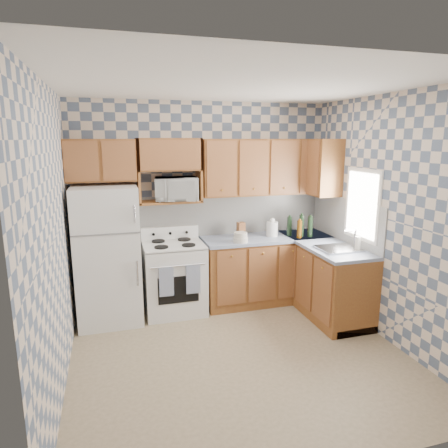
{
  "coord_description": "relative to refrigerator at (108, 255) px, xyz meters",
  "views": [
    {
      "loc": [
        -1.22,
        -3.61,
        2.22
      ],
      "look_at": [
        0.05,
        0.75,
        1.25
      ],
      "focal_mm": 32.0,
      "sensor_mm": 36.0,
      "label": 1
    }
  ],
  "objects": [
    {
      "name": "upper_cabinets_fridge",
      "position": [
        -0.02,
        0.19,
        1.13
      ],
      "size": [
        0.82,
        0.33,
        0.5
      ],
      "primitive_type": "cube",
      "color": "brown",
      "rests_on": "back_wall"
    },
    {
      "name": "electric_kettle",
      "position": [
        2.16,
        0.04,
        0.18
      ],
      "size": [
        0.16,
        0.16,
        0.2
      ],
      "primitive_type": "cylinder",
      "color": "silver",
      "rests_on": "countertop_back"
    },
    {
      "name": "bottle_3",
      "position": [
        2.48,
        -0.15,
        0.2
      ],
      "size": [
        0.06,
        0.06,
        0.23
      ],
      "primitive_type": "cylinder",
      "color": "#5F3509",
      "rests_on": "countertop_back"
    },
    {
      "name": "countertop_back",
      "position": [
        2.1,
        0.05,
        0.06
      ],
      "size": [
        1.77,
        0.63,
        0.04
      ],
      "primitive_type": "cube",
      "color": "slate",
      "rests_on": "base_cabinets_back"
    },
    {
      "name": "soap_bottle",
      "position": [
        2.86,
        -0.91,
        0.17
      ],
      "size": [
        0.06,
        0.06,
        0.17
      ],
      "primitive_type": "cylinder",
      "color": "beige",
      "rests_on": "countertop_right"
    },
    {
      "name": "bottle_2",
      "position": [
        2.7,
        -0.03,
        0.21
      ],
      "size": [
        0.06,
        0.06,
        0.25
      ],
      "primitive_type": "cylinder",
      "color": "#5F3509",
      "rests_on": "countertop_back"
    },
    {
      "name": "countertop_right",
      "position": [
        2.67,
        -0.45,
        0.06
      ],
      "size": [
        0.63,
        1.6,
        0.04
      ],
      "primitive_type": "cube",
      "color": "slate",
      "rests_on": "base_cabinets_right"
    },
    {
      "name": "upper_cabinets_right",
      "position": [
        2.81,
        0.0,
        1.01
      ],
      "size": [
        0.33,
        0.7,
        0.74
      ],
      "primitive_type": "cube",
      "color": "brown",
      "rests_on": "right_wall"
    },
    {
      "name": "microwave",
      "position": [
        0.88,
        0.16,
        0.76
      ],
      "size": [
        0.57,
        0.42,
        0.29
      ],
      "primitive_type": "imported",
      "rotation": [
        0.0,
        0.0,
        -0.11
      ],
      "color": "silver",
      "rests_on": "microwave_shelf"
    },
    {
      "name": "right_wall",
      "position": [
        2.97,
        -1.25,
        0.51
      ],
      "size": [
        0.02,
        3.2,
        2.7
      ],
      "primitive_type": "cube",
      "color": "slate",
      "rests_on": "ground"
    },
    {
      "name": "cooktop",
      "position": [
        0.8,
        0.03,
        0.07
      ],
      "size": [
        0.76,
        0.65,
        0.02
      ],
      "primitive_type": "cube",
      "color": "silver",
      "rests_on": "stove_body"
    },
    {
      "name": "upper_cabinets_back",
      "position": [
        2.1,
        0.19,
        1.01
      ],
      "size": [
        1.75,
        0.33,
        0.74
      ],
      "primitive_type": "cube",
      "color": "brown",
      "rests_on": "back_wall"
    },
    {
      "name": "back_wall",
      "position": [
        1.27,
        0.35,
        0.51
      ],
      "size": [
        3.4,
        0.02,
        2.7
      ],
      "primitive_type": "cube",
      "color": "slate",
      "rests_on": "ground"
    },
    {
      "name": "base_cabinets_back",
      "position": [
        2.1,
        0.05,
        -0.4
      ],
      "size": [
        1.75,
        0.6,
        0.88
      ],
      "primitive_type": "cube",
      "color": "brown",
      "rests_on": "floor"
    },
    {
      "name": "food_containers",
      "position": [
        1.65,
        -0.15,
        0.14
      ],
      "size": [
        0.19,
        0.19,
        0.13
      ],
      "primitive_type": null,
      "color": "beige",
      "rests_on": "countertop_back"
    },
    {
      "name": "stove_body",
      "position": [
        0.8,
        0.03,
        -0.39
      ],
      "size": [
        0.76,
        0.65,
        0.9
      ],
      "primitive_type": "cube",
      "color": "silver",
      "rests_on": "floor"
    },
    {
      "name": "microwave_shelf",
      "position": [
        0.8,
        0.19,
        0.6
      ],
      "size": [
        0.8,
        0.33,
        0.03
      ],
      "primitive_type": "cube",
      "color": "brown",
      "rests_on": "back_wall"
    },
    {
      "name": "base_cabinets_right",
      "position": [
        2.67,
        -0.45,
        -0.4
      ],
      "size": [
        0.6,
        1.6,
        0.88
      ],
      "primitive_type": "cube",
      "color": "brown",
      "rests_on": "floor"
    },
    {
      "name": "refrigerator",
      "position": [
        0.0,
        0.0,
        0.0
      ],
      "size": [
        0.75,
        0.7,
        1.68
      ],
      "primitive_type": "cube",
      "color": "silver",
      "rests_on": "floor"
    },
    {
      "name": "dish_towel_right",
      "position": [
        0.99,
        -0.32,
        -0.29
      ],
      "size": [
        0.17,
        0.02,
        0.37
      ],
      "primitive_type": "cube",
      "color": "navy",
      "rests_on": "stove_body"
    },
    {
      "name": "sink",
      "position": [
        2.67,
        -0.8,
        0.09
      ],
      "size": [
        0.48,
        0.4,
        0.03
      ],
      "primitive_type": "cube",
      "color": "#B7B7BC",
      "rests_on": "countertop_right"
    },
    {
      "name": "backsplash_back",
      "position": [
        1.68,
        0.34,
        0.36
      ],
      "size": [
        2.6,
        0.02,
        0.56
      ],
      "primitive_type": "cube",
      "color": "white",
      "rests_on": "back_wall"
    },
    {
      "name": "bottle_4",
      "position": [
        2.4,
        -0.01,
        0.21
      ],
      "size": [
        0.06,
        0.06,
        0.26
      ],
      "primitive_type": "cylinder",
      "color": "black",
      "rests_on": "countertop_back"
    },
    {
      "name": "bottle_0",
      "position": [
        2.55,
        -0.07,
        0.23
      ],
      "size": [
        0.06,
        0.06,
        0.29
      ],
      "primitive_type": "cylinder",
      "color": "black",
      "rests_on": "countertop_back"
    },
    {
      "name": "window",
      "position": [
        2.96,
        -0.8,
        0.61
      ],
      "size": [
        0.02,
        0.66,
        0.86
      ],
      "primitive_type": "cube",
      "color": "white",
      "rests_on": "right_wall"
    },
    {
      "name": "dish_towel_left",
      "position": [
        0.66,
        -0.32,
        -0.29
      ],
      "size": [
        0.17,
        0.02,
        0.37
      ],
      "primitive_type": "cube",
      "color": "navy",
      "rests_on": "stove_body"
    },
    {
      "name": "backsplash_right",
      "position": [
        2.96,
        -0.45,
        0.36
      ],
      "size": [
        0.02,
        1.6,
        0.56
      ],
      "primitive_type": "cube",
      "color": "white",
      "rests_on": "right_wall"
    },
    {
      "name": "knife_block",
      "position": [
        1.74,
        0.1,
        0.18
      ],
      "size": [
        0.1,
        0.1,
        0.2
      ],
      "primitive_type": "cube",
      "rotation": [
        0.0,
        0.0,
        0.14
      ],
      "color": "brown",
      "rests_on": "countertop_back"
    },
    {
      "name": "floor",
      "position": [
        1.27,
        -1.25,
        -0.84
      ],
      "size": [
        3.4,
        3.4,
        0.0
      ],
      "primitive_type": "plane",
      "color": "#7A6A4C",
      "rests_on": "ground"
    },
    {
      "name": "backguard",
      "position": [
        0.8,
        0.3,
        0.16
      ],
      "size": [
        0.76,
        0.08,
        0.17
      ],
      "primitive_type": "cube",
      "color": "silver",
      "rests_on": "cooktop"
    },
    {
      "name": "bottle_1",
      "position": [
        2.65,
        -0.13,
        0.22
      ],
      "size": [
        0.06,
        0.06,
        0.27
      ],
      "primitive_type": "cylinder",
      "color": "black",
      "rests_on": "countertop_back"
    }
  ]
}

